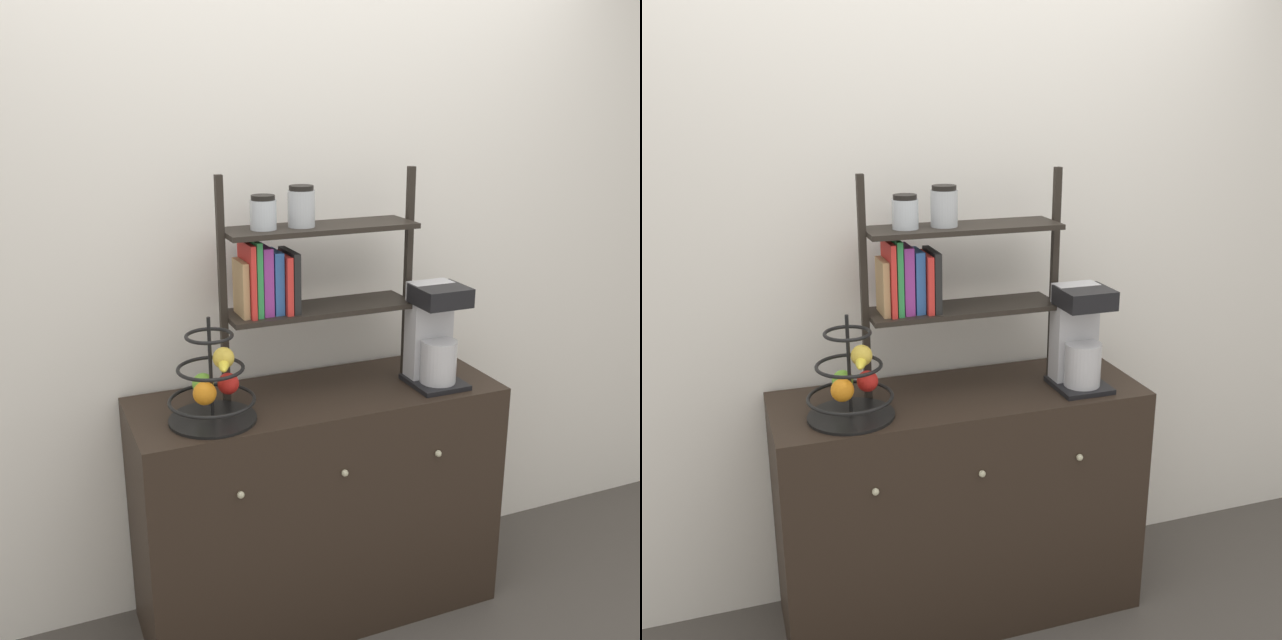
# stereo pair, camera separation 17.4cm
# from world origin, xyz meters

# --- Properties ---
(wall_back) EXTENTS (7.00, 0.05, 2.60)m
(wall_back) POSITION_xyz_m (0.00, 0.51, 1.30)
(wall_back) COLOR silver
(wall_back) RESTS_ON ground_plane
(sideboard) EXTENTS (1.33, 0.48, 0.90)m
(sideboard) POSITION_xyz_m (0.00, 0.23, 0.45)
(sideboard) COLOR black
(sideboard) RESTS_ON ground_plane
(coffee_maker) EXTENTS (0.19, 0.21, 0.37)m
(coffee_maker) POSITION_xyz_m (0.43, 0.16, 1.08)
(coffee_maker) COLOR black
(coffee_maker) RESTS_ON sideboard
(fruit_stand) EXTENTS (0.29, 0.29, 0.35)m
(fruit_stand) POSITION_xyz_m (-0.40, 0.16, 1.01)
(fruit_stand) COLOR black
(fruit_stand) RESTS_ON sideboard
(shelf_hutch) EXTENTS (0.72, 0.20, 0.78)m
(shelf_hutch) POSITION_xyz_m (-0.07, 0.29, 1.36)
(shelf_hutch) COLOR black
(shelf_hutch) RESTS_ON sideboard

